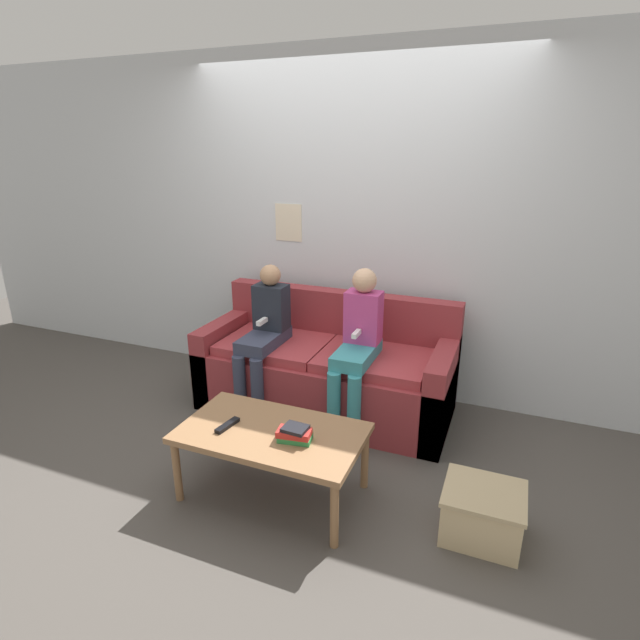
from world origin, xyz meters
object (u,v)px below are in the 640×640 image
at_px(tv_remote, 227,425).
at_px(storage_box, 482,513).
at_px(couch, 327,371).
at_px(person_left, 264,333).
at_px(person_right, 357,343).
at_px(coffee_table, 272,437).

bearing_deg(tv_remote, storage_box, 15.81).
height_order(couch, person_left, person_left).
bearing_deg(couch, person_right, -32.30).
distance_m(person_left, storage_box, 1.87).
bearing_deg(couch, coffee_table, -85.37).
bearing_deg(coffee_table, person_right, 76.56).
bearing_deg(coffee_table, storage_box, 5.17).
xyz_separation_m(coffee_table, person_right, (0.21, 0.87, 0.27)).
xyz_separation_m(person_left, storage_box, (1.64, -0.76, -0.48)).
distance_m(coffee_table, tv_remote, 0.26).
xyz_separation_m(person_left, person_right, (0.71, 0.01, 0.02)).
bearing_deg(person_left, couch, 24.81).
bearing_deg(storage_box, tv_remote, -173.22).
distance_m(couch, tv_remote, 1.14).
bearing_deg(tv_remote, person_left, 114.63).
bearing_deg(person_left, coffee_table, -59.89).
distance_m(coffee_table, person_right, 0.94).
height_order(person_right, tv_remote, person_right).
xyz_separation_m(couch, coffee_table, (0.09, -1.06, 0.07)).
distance_m(couch, person_right, 0.48).
xyz_separation_m(person_left, tv_remote, (0.26, -0.93, -0.19)).
bearing_deg(coffee_table, couch, 94.63).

